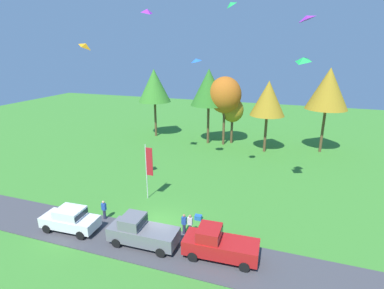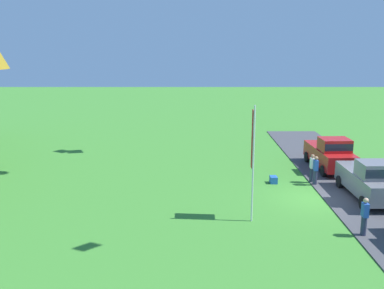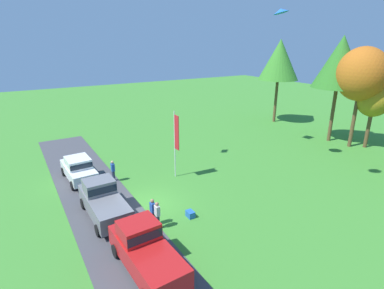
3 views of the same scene
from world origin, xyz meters
name	(u,v)px [view 1 (image 1 of 3)]	position (x,y,z in m)	size (l,w,h in m)	color
ground_plane	(160,224)	(0.00, 0.00, 0.00)	(120.00, 120.00, 0.00)	#3D842D
pavement_strip	(145,243)	(0.00, -2.68, 0.03)	(36.00, 4.40, 0.06)	#424247
car_sedan_far_end	(70,219)	(-6.15, -3.05, 1.04)	(4.48, 2.12, 1.84)	white
car_pickup_mid_row	(141,231)	(-0.16, -2.83, 1.11)	(5.03, 2.12, 2.14)	slate
car_pickup_by_flagpole	(218,243)	(5.40, -2.44, 1.11)	(5.08, 2.22, 2.14)	red
person_on_lawn	(184,224)	(2.32, -0.67, 0.88)	(0.36, 0.24, 1.71)	#2D334C
person_watching_sky	(104,210)	(-4.63, -0.85, 0.88)	(0.36, 0.24, 1.71)	#2D334C
person_beside_suv	(190,225)	(2.78, -0.59, 0.88)	(0.36, 0.24, 1.71)	#2D334C
tree_far_right	(154,86)	(-11.50, 23.40, 8.07)	(5.02, 5.02, 10.61)	brown
tree_center_back	(209,87)	(-2.43, 22.38, 8.29)	(5.16, 5.16, 10.90)	brown
tree_far_left	(225,95)	(-0.08, 22.47, 7.27)	(4.68, 4.68, 9.87)	brown
tree_lone_near	(233,110)	(0.89, 23.60, 4.94)	(3.19, 3.19, 6.73)	brown
tree_left_of_center	(268,99)	(6.02, 21.13, 7.31)	(4.56, 4.56, 9.63)	brown
tree_right_of_center	(328,89)	(13.30, 23.50, 8.60)	(5.35, 5.35, 11.30)	brown
flag_banner	(148,165)	(-2.74, 3.65, 3.38)	(0.71, 0.08, 5.34)	silver
cooler_box	(198,217)	(2.72, 1.63, 0.20)	(0.56, 0.40, 0.40)	blue
kite_diamond_high_left	(306,18)	(9.49, 5.37, 15.62)	(1.04, 0.90, 0.28)	purple
kite_diamond_topmost	(86,46)	(-6.28, 1.17, 13.74)	(0.90, 0.75, 0.31)	orange
kite_diamond_over_trees	(303,60)	(9.61, 6.34, 12.71)	(1.00, 1.00, 0.33)	green
kite_diamond_mid_center	(147,11)	(-5.25, 9.67, 17.05)	(1.00, 0.99, 0.38)	purple
kite_delta_near_flag	(231,4)	(3.73, 6.71, 16.93)	(0.92, 0.92, 0.28)	green
kite_delta_low_drifter	(196,60)	(-0.79, 11.60, 12.40)	(1.13, 1.13, 0.30)	blue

